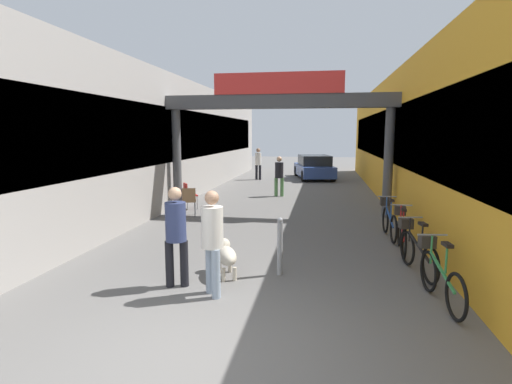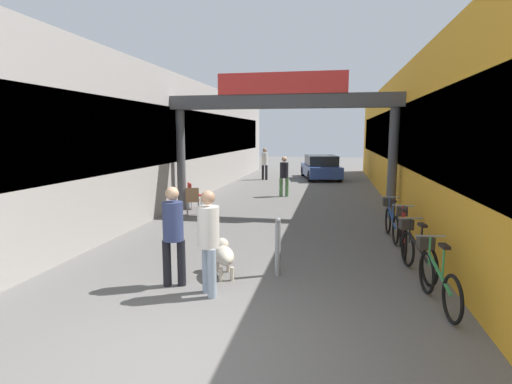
{
  "view_description": "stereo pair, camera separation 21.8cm",
  "coord_description": "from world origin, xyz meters",
  "px_view_note": "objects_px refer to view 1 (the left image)",
  "views": [
    {
      "loc": [
        1.39,
        -4.03,
        2.54
      ],
      "look_at": [
        0.0,
        4.28,
        1.3
      ],
      "focal_mm": 28.0,
      "sensor_mm": 36.0,
      "label": 1
    },
    {
      "loc": [
        1.61,
        -3.99,
        2.54
      ],
      "look_at": [
        0.0,
        4.28,
        1.3
      ],
      "focal_mm": 28.0,
      "sensor_mm": 36.0,
      "label": 2
    }
  ],
  "objects_px": {
    "pedestrian_companion": "(212,236)",
    "parked_car_blue": "(314,167)",
    "bollard_post_metal": "(280,246)",
    "bicycle_blue_farthest": "(389,219)",
    "bicycle_black_second": "(416,249)",
    "cafe_chair_red_farther": "(188,193)",
    "pedestrian_carrying_crate": "(279,174)",
    "dog_on_leash": "(226,254)",
    "pedestrian_with_dog": "(176,230)",
    "bicycle_green_nearest": "(439,274)",
    "pedestrian_elderly_walking": "(258,162)",
    "bicycle_red_third": "(402,231)",
    "cafe_chair_wood_nearer": "(189,199)"
  },
  "relations": [
    {
      "from": "bicycle_black_second",
      "to": "cafe_chair_red_farther",
      "type": "distance_m",
      "value": 8.09
    },
    {
      "from": "bicycle_green_nearest",
      "to": "pedestrian_elderly_walking",
      "type": "bearing_deg",
      "value": 108.76
    },
    {
      "from": "pedestrian_carrying_crate",
      "to": "bicycle_red_third",
      "type": "relative_size",
      "value": 0.96
    },
    {
      "from": "bicycle_black_second",
      "to": "cafe_chair_red_farther",
      "type": "bearing_deg",
      "value": 139.74
    },
    {
      "from": "pedestrian_elderly_walking",
      "to": "cafe_chair_wood_nearer",
      "type": "height_order",
      "value": "pedestrian_elderly_walking"
    },
    {
      "from": "bicycle_red_third",
      "to": "parked_car_blue",
      "type": "height_order",
      "value": "parked_car_blue"
    },
    {
      "from": "cafe_chair_wood_nearer",
      "to": "parked_car_blue",
      "type": "height_order",
      "value": "parked_car_blue"
    },
    {
      "from": "pedestrian_with_dog",
      "to": "bicycle_blue_farthest",
      "type": "height_order",
      "value": "pedestrian_with_dog"
    },
    {
      "from": "bicycle_green_nearest",
      "to": "bicycle_black_second",
      "type": "xyz_separation_m",
      "value": [
        -0.04,
        1.33,
        0.0
      ]
    },
    {
      "from": "parked_car_blue",
      "to": "bollard_post_metal",
      "type": "bearing_deg",
      "value": -90.89
    },
    {
      "from": "bollard_post_metal",
      "to": "bicycle_green_nearest",
      "type": "bearing_deg",
      "value": -17.02
    },
    {
      "from": "pedestrian_elderly_walking",
      "to": "bollard_post_metal",
      "type": "xyz_separation_m",
      "value": [
        2.78,
        -14.78,
        -0.46
      ]
    },
    {
      "from": "dog_on_leash",
      "to": "bicycle_black_second",
      "type": "xyz_separation_m",
      "value": [
        3.4,
        0.77,
        0.04
      ]
    },
    {
      "from": "dog_on_leash",
      "to": "bicycle_green_nearest",
      "type": "relative_size",
      "value": 0.52
    },
    {
      "from": "bicycle_blue_farthest",
      "to": "parked_car_blue",
      "type": "relative_size",
      "value": 0.4
    },
    {
      "from": "bicycle_blue_farthest",
      "to": "bollard_post_metal",
      "type": "xyz_separation_m",
      "value": [
        -2.36,
        -3.13,
        0.1
      ]
    },
    {
      "from": "bicycle_black_second",
      "to": "bicycle_red_third",
      "type": "relative_size",
      "value": 0.99
    },
    {
      "from": "cafe_chair_red_farther",
      "to": "parked_car_blue",
      "type": "distance_m",
      "value": 10.75
    },
    {
      "from": "pedestrian_with_dog",
      "to": "bicycle_green_nearest",
      "type": "xyz_separation_m",
      "value": [
        4.13,
        0.07,
        -0.52
      ]
    },
    {
      "from": "pedestrian_elderly_walking",
      "to": "parked_car_blue",
      "type": "xyz_separation_m",
      "value": [
        3.03,
        1.0,
        -0.36
      ]
    },
    {
      "from": "cafe_chair_wood_nearer",
      "to": "pedestrian_with_dog",
      "type": "bearing_deg",
      "value": -73.13
    },
    {
      "from": "bicycle_green_nearest",
      "to": "bicycle_red_third",
      "type": "distance_m",
      "value": 2.68
    },
    {
      "from": "dog_on_leash",
      "to": "parked_car_blue",
      "type": "distance_m",
      "value": 16.03
    },
    {
      "from": "pedestrian_companion",
      "to": "bicycle_blue_farthest",
      "type": "height_order",
      "value": "pedestrian_companion"
    },
    {
      "from": "dog_on_leash",
      "to": "bollard_post_metal",
      "type": "xyz_separation_m",
      "value": [
        0.95,
        0.2,
        0.14
      ]
    },
    {
      "from": "pedestrian_carrying_crate",
      "to": "bollard_post_metal",
      "type": "distance_m",
      "value": 9.14
    },
    {
      "from": "pedestrian_carrying_crate",
      "to": "bicycle_red_third",
      "type": "height_order",
      "value": "pedestrian_carrying_crate"
    },
    {
      "from": "pedestrian_companion",
      "to": "cafe_chair_red_farther",
      "type": "relative_size",
      "value": 1.88
    },
    {
      "from": "pedestrian_elderly_walking",
      "to": "bicycle_red_third",
      "type": "distance_m",
      "value": 13.9
    },
    {
      "from": "pedestrian_companion",
      "to": "bicycle_red_third",
      "type": "xyz_separation_m",
      "value": [
        3.39,
        3.02,
        -0.52
      ]
    },
    {
      "from": "bicycle_blue_farthest",
      "to": "pedestrian_with_dog",
      "type": "bearing_deg",
      "value": -135.26
    },
    {
      "from": "pedestrian_with_dog",
      "to": "pedestrian_carrying_crate",
      "type": "xyz_separation_m",
      "value": [
        0.63,
        9.91,
        -0.03
      ]
    },
    {
      "from": "dog_on_leash",
      "to": "cafe_chair_red_farther",
      "type": "bearing_deg",
      "value": 114.77
    },
    {
      "from": "pedestrian_companion",
      "to": "bicycle_blue_farthest",
      "type": "relative_size",
      "value": 0.99
    },
    {
      "from": "parked_car_blue",
      "to": "cafe_chair_red_farther",
      "type": "bearing_deg",
      "value": -111.62
    },
    {
      "from": "cafe_chair_wood_nearer",
      "to": "bicycle_red_third",
      "type": "bearing_deg",
      "value": -25.52
    },
    {
      "from": "bicycle_green_nearest",
      "to": "bicycle_black_second",
      "type": "distance_m",
      "value": 1.33
    },
    {
      "from": "dog_on_leash",
      "to": "cafe_chair_wood_nearer",
      "type": "relative_size",
      "value": 0.99
    },
    {
      "from": "pedestrian_carrying_crate",
      "to": "bollard_post_metal",
      "type": "height_order",
      "value": "pedestrian_carrying_crate"
    },
    {
      "from": "dog_on_leash",
      "to": "bicycle_blue_farthest",
      "type": "distance_m",
      "value": 4.69
    },
    {
      "from": "pedestrian_carrying_crate",
      "to": "pedestrian_elderly_walking",
      "type": "relative_size",
      "value": 0.94
    },
    {
      "from": "bollard_post_metal",
      "to": "bicycle_blue_farthest",
      "type": "bearing_deg",
      "value": 52.89
    },
    {
      "from": "pedestrian_with_dog",
      "to": "cafe_chair_wood_nearer",
      "type": "height_order",
      "value": "pedestrian_with_dog"
    },
    {
      "from": "pedestrian_companion",
      "to": "parked_car_blue",
      "type": "xyz_separation_m",
      "value": [
        1.18,
        16.88,
        -0.31
      ]
    },
    {
      "from": "bicycle_red_third",
      "to": "parked_car_blue",
      "type": "relative_size",
      "value": 0.4
    },
    {
      "from": "cafe_chair_red_farther",
      "to": "pedestrian_elderly_walking",
      "type": "bearing_deg",
      "value": 84.09
    },
    {
      "from": "pedestrian_carrying_crate",
      "to": "bicycle_black_second",
      "type": "distance_m",
      "value": 9.19
    },
    {
      "from": "pedestrian_elderly_walking",
      "to": "cafe_chair_wood_nearer",
      "type": "xyz_separation_m",
      "value": [
        -0.52,
        -10.12,
        -0.46
      ]
    },
    {
      "from": "dog_on_leash",
      "to": "bollard_post_metal",
      "type": "bearing_deg",
      "value": 11.79
    },
    {
      "from": "cafe_chair_red_farther",
      "to": "pedestrian_carrying_crate",
      "type": "bearing_deg",
      "value": 50.43
    }
  ]
}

